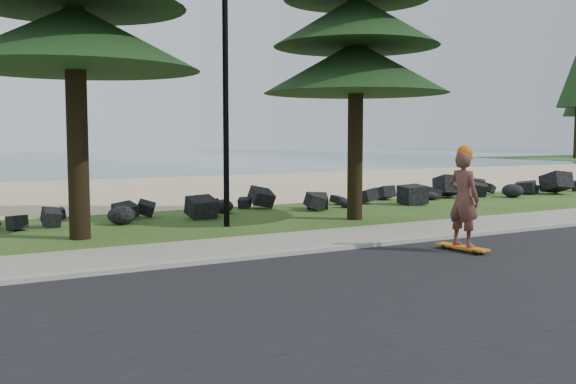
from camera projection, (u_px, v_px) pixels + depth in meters
name	position (u px, v px, depth m)	size (l,w,h in m)	color
ground	(291.00, 246.00, 12.81)	(160.00, 160.00, 0.00)	#264A17
road	(450.00, 294.00, 8.89)	(160.00, 7.00, 0.02)	black
kerb	(315.00, 251.00, 12.02)	(160.00, 0.20, 0.10)	#A19E91
sidewalk	(286.00, 243.00, 12.98)	(160.00, 2.00, 0.08)	gray
beach_sand	(112.00, 191.00, 25.43)	(160.00, 15.00, 0.01)	#CABA87
ocean	(11.00, 161.00, 57.21)	(160.00, 58.00, 0.01)	#3E6977
seawall_boulders	(192.00, 216.00, 17.69)	(60.00, 2.40, 1.10)	black
lamp_post	(225.00, 54.00, 15.24)	(0.25, 0.14, 8.14)	black
skateboarder	(464.00, 199.00, 12.04)	(0.51, 1.10, 2.00)	orange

